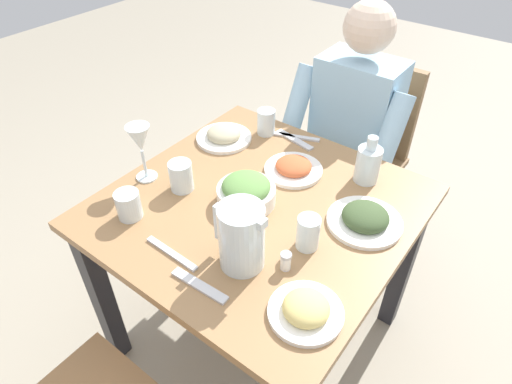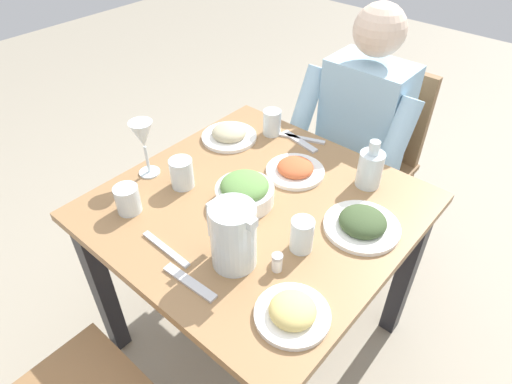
{
  "view_description": "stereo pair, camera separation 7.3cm",
  "coord_description": "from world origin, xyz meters",
  "px_view_note": "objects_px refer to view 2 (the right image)",
  "views": [
    {
      "loc": [
        -0.61,
        0.82,
        1.61
      ],
      "look_at": [
        0.05,
        -0.06,
        0.69
      ],
      "focal_mm": 30.89,
      "sensor_mm": 36.0,
      "label": 1
    },
    {
      "loc": [
        -0.67,
        0.78,
        1.61
      ],
      "look_at": [
        0.05,
        -0.06,
        0.69
      ],
      "focal_mm": 30.89,
      "sensor_mm": 36.0,
      "label": 2
    }
  ],
  "objects_px": {
    "wine_glass": "(143,137)",
    "oil_carafe": "(370,170)",
    "water_glass_far_right": "(128,199)",
    "salt_shaker": "(277,262)",
    "plate_dolmas": "(362,223)",
    "water_glass_near_right": "(182,173)",
    "water_glass_center": "(302,235)",
    "salad_bowl": "(245,191)",
    "chair_near": "(369,151)",
    "water_pitcher": "(233,236)",
    "dining_table": "(257,231)",
    "plate_beans": "(229,134)",
    "plate_rice_curry": "(295,169)",
    "diner_near": "(350,143)",
    "plate_fries": "(293,312)",
    "water_glass_near_left": "(272,122)"
  },
  "relations": [
    {
      "from": "water_pitcher",
      "to": "plate_rice_curry",
      "type": "bearing_deg",
      "value": -74.96
    },
    {
      "from": "dining_table",
      "to": "water_glass_center",
      "type": "height_order",
      "value": "water_glass_center"
    },
    {
      "from": "wine_glass",
      "to": "oil_carafe",
      "type": "bearing_deg",
      "value": -143.82
    },
    {
      "from": "oil_carafe",
      "to": "salt_shaker",
      "type": "relative_size",
      "value": 3.05
    },
    {
      "from": "wine_glass",
      "to": "chair_near",
      "type": "bearing_deg",
      "value": -111.16
    },
    {
      "from": "water_glass_near_right",
      "to": "salt_shaker",
      "type": "height_order",
      "value": "water_glass_near_right"
    },
    {
      "from": "water_pitcher",
      "to": "water_glass_near_left",
      "type": "relative_size",
      "value": 1.98
    },
    {
      "from": "plate_beans",
      "to": "water_pitcher",
      "type": "bearing_deg",
      "value": 134.93
    },
    {
      "from": "water_glass_near_left",
      "to": "water_glass_near_right",
      "type": "xyz_separation_m",
      "value": [
        0.02,
        0.43,
        0.0
      ]
    },
    {
      "from": "wine_glass",
      "to": "salt_shaker",
      "type": "relative_size",
      "value": 3.63
    },
    {
      "from": "water_glass_near_right",
      "to": "wine_glass",
      "type": "bearing_deg",
      "value": 12.46
    },
    {
      "from": "plate_rice_curry",
      "to": "salt_shaker",
      "type": "height_order",
      "value": "salt_shaker"
    },
    {
      "from": "diner_near",
      "to": "water_glass_far_right",
      "type": "distance_m",
      "value": 0.91
    },
    {
      "from": "water_glass_far_right",
      "to": "wine_glass",
      "type": "height_order",
      "value": "wine_glass"
    },
    {
      "from": "plate_beans",
      "to": "salt_shaker",
      "type": "height_order",
      "value": "salt_shaker"
    },
    {
      "from": "diner_near",
      "to": "plate_dolmas",
      "type": "distance_m",
      "value": 0.59
    },
    {
      "from": "diner_near",
      "to": "salt_shaker",
      "type": "distance_m",
      "value": 0.8
    },
    {
      "from": "water_glass_near_right",
      "to": "water_glass_center",
      "type": "relative_size",
      "value": 0.97
    },
    {
      "from": "water_glass_center",
      "to": "water_glass_far_right",
      "type": "height_order",
      "value": "water_glass_center"
    },
    {
      "from": "plate_dolmas",
      "to": "water_glass_near_right",
      "type": "relative_size",
      "value": 2.24
    },
    {
      "from": "chair_near",
      "to": "salad_bowl",
      "type": "relative_size",
      "value": 4.75
    },
    {
      "from": "plate_fries",
      "to": "salt_shaker",
      "type": "height_order",
      "value": "salt_shaker"
    },
    {
      "from": "water_glass_near_left",
      "to": "oil_carafe",
      "type": "relative_size",
      "value": 0.58
    },
    {
      "from": "water_pitcher",
      "to": "dining_table",
      "type": "bearing_deg",
      "value": -63.8
    },
    {
      "from": "chair_near",
      "to": "wine_glass",
      "type": "xyz_separation_m",
      "value": [
        0.35,
        0.92,
        0.37
      ]
    },
    {
      "from": "plate_dolmas",
      "to": "chair_near",
      "type": "bearing_deg",
      "value": -64.79
    },
    {
      "from": "dining_table",
      "to": "wine_glass",
      "type": "relative_size",
      "value": 4.54
    },
    {
      "from": "water_pitcher",
      "to": "oil_carafe",
      "type": "relative_size",
      "value": 1.16
    },
    {
      "from": "salt_shaker",
      "to": "diner_near",
      "type": "bearing_deg",
      "value": -72.98
    },
    {
      "from": "diner_near",
      "to": "plate_beans",
      "type": "bearing_deg",
      "value": 51.98
    },
    {
      "from": "water_glass_near_right",
      "to": "water_glass_far_right",
      "type": "xyz_separation_m",
      "value": [
        0.03,
        0.19,
        -0.01
      ]
    },
    {
      "from": "dining_table",
      "to": "plate_fries",
      "type": "distance_m",
      "value": 0.44
    },
    {
      "from": "salad_bowl",
      "to": "plate_dolmas",
      "type": "height_order",
      "value": "salad_bowl"
    },
    {
      "from": "water_pitcher",
      "to": "chair_near",
      "type": "bearing_deg",
      "value": -82.81
    },
    {
      "from": "plate_fries",
      "to": "water_glass_center",
      "type": "height_order",
      "value": "water_glass_center"
    },
    {
      "from": "plate_dolmas",
      "to": "water_glass_center",
      "type": "xyz_separation_m",
      "value": [
        0.09,
        0.18,
        0.03
      ]
    },
    {
      "from": "salad_bowl",
      "to": "plate_beans",
      "type": "xyz_separation_m",
      "value": [
        0.29,
        -0.23,
        -0.02
      ]
    },
    {
      "from": "dining_table",
      "to": "plate_fries",
      "type": "bearing_deg",
      "value": 142.37
    },
    {
      "from": "water_glass_center",
      "to": "oil_carafe",
      "type": "xyz_separation_m",
      "value": [
        0.01,
        -0.37,
        0.01
      ]
    },
    {
      "from": "water_glass_far_right",
      "to": "salt_shaker",
      "type": "bearing_deg",
      "value": -167.03
    },
    {
      "from": "salad_bowl",
      "to": "water_glass_far_right",
      "type": "xyz_separation_m",
      "value": [
        0.24,
        0.26,
        0.0
      ]
    },
    {
      "from": "oil_carafe",
      "to": "wine_glass",
      "type": "bearing_deg",
      "value": 36.18
    },
    {
      "from": "plate_rice_curry",
      "to": "water_glass_near_right",
      "type": "distance_m",
      "value": 0.38
    },
    {
      "from": "plate_rice_curry",
      "to": "plate_fries",
      "type": "distance_m",
      "value": 0.57
    },
    {
      "from": "dining_table",
      "to": "plate_dolmas",
      "type": "bearing_deg",
      "value": -158.95
    },
    {
      "from": "water_glass_far_right",
      "to": "chair_near",
      "type": "bearing_deg",
      "value": -103.14
    },
    {
      "from": "water_pitcher",
      "to": "salad_bowl",
      "type": "distance_m",
      "value": 0.25
    },
    {
      "from": "salad_bowl",
      "to": "plate_beans",
      "type": "bearing_deg",
      "value": -38.7
    },
    {
      "from": "dining_table",
      "to": "diner_near",
      "type": "xyz_separation_m",
      "value": [
        0.02,
        -0.59,
        0.04
      ]
    },
    {
      "from": "water_glass_near_left",
      "to": "water_glass_far_right",
      "type": "bearing_deg",
      "value": 85.49
    }
  ]
}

